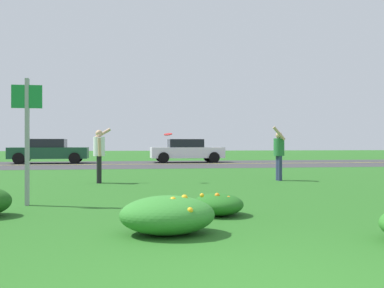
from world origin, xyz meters
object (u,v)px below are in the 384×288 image
frisbee_red (168,134)px  sign_post_near_path (27,128)px  car_white_center_right (187,151)px  person_thrower_white_shirt (99,151)px  person_catcher_green_shirt (279,151)px  car_dark_green_center_left (49,151)px

frisbee_red → sign_post_near_path: bearing=-124.7°
frisbee_red → car_white_center_right: 14.42m
sign_post_near_path → car_white_center_right: (5.83, 18.74, -0.73)m
sign_post_near_path → person_thrower_white_shirt: 4.86m
sign_post_near_path → frisbee_red: sign_post_near_path is taller
sign_post_near_path → person_catcher_green_shirt: 8.24m
car_dark_green_center_left → car_white_center_right: same height
sign_post_near_path → car_white_center_right: bearing=72.7°
sign_post_near_path → person_catcher_green_shirt: sign_post_near_path is taller
frisbee_red → car_dark_green_center_left: frisbee_red is taller
frisbee_red → car_dark_green_center_left: (-5.64, 14.15, -0.72)m
sign_post_near_path → car_dark_green_center_left: (-2.47, 18.74, -0.73)m
sign_post_near_path → car_dark_green_center_left: 18.91m
sign_post_near_path → person_thrower_white_shirt: bearing=76.5°
car_dark_green_center_left → car_white_center_right: bearing=0.0°
sign_post_near_path → person_thrower_white_shirt: sign_post_near_path is taller
person_thrower_white_shirt → sign_post_near_path: bearing=-103.5°
person_thrower_white_shirt → person_catcher_green_shirt: (5.60, 0.02, -0.02)m
car_white_center_right → person_thrower_white_shirt: bearing=-108.5°
person_thrower_white_shirt → person_catcher_green_shirt: size_ratio=0.96×
person_thrower_white_shirt → car_white_center_right: 14.81m
person_thrower_white_shirt → person_catcher_green_shirt: bearing=0.2°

